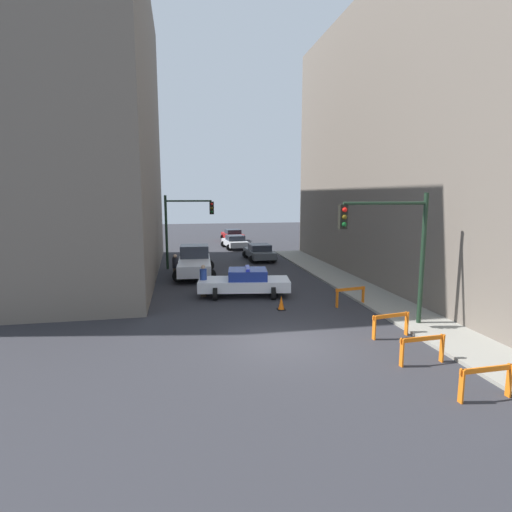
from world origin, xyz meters
The scene contains 18 objects.
ground_plane centered at (0.00, 0.00, 0.00)m, with size 120.00×120.00×0.00m, color #2D2D33.
sidewalk_right centered at (6.20, 0.00, 0.06)m, with size 2.40×44.00×0.12m.
building_corner_left centered at (-12.00, 14.00, 9.30)m, with size 14.00×20.00×18.61m.
building_right centered at (13.40, 8.00, 8.50)m, with size 12.00×28.00×17.00m.
traffic_light_near centered at (4.73, 0.79, 3.53)m, with size 3.64×0.35×5.20m.
traffic_light_far centered at (-3.30, 15.37, 3.40)m, with size 3.44×0.35×5.20m.
police_car centered at (-0.22, 6.89, 0.72)m, with size 4.92×2.78×1.52m.
white_truck centered at (-2.59, 12.68, 0.91)m, with size 2.82×5.49×1.90m.
parked_car_near centered at (2.78, 17.96, 0.67)m, with size 2.36×4.35×1.31m.
parked_car_mid centered at (1.81, 25.26, 0.67)m, with size 2.53×4.44×1.31m.
parked_car_far centered at (2.48, 32.02, 0.67)m, with size 2.55×4.46×1.31m.
pedestrian_crossing centered at (-2.36, 7.15, 0.86)m, with size 0.50×0.50×1.66m.
pedestrian_corner centered at (-3.81, 11.23, 0.86)m, with size 0.42×0.42×1.66m.
barrier_front centered at (4.11, -4.89, 0.62)m, with size 1.60×0.21×0.90m.
barrier_mid centered at (3.81, -2.60, 0.62)m, with size 1.60×0.25×0.90m.
barrier_back centered at (4.07, -0.24, 0.62)m, with size 1.59×0.38×0.90m.
barrier_corner centered at (4.36, 3.97, 0.62)m, with size 1.59×0.40×0.90m.
traffic_cone centered at (1.00, 4.00, 0.32)m, with size 0.36×0.36×0.66m.
Camera 1 is at (-3.50, -13.21, 5.24)m, focal length 28.00 mm.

